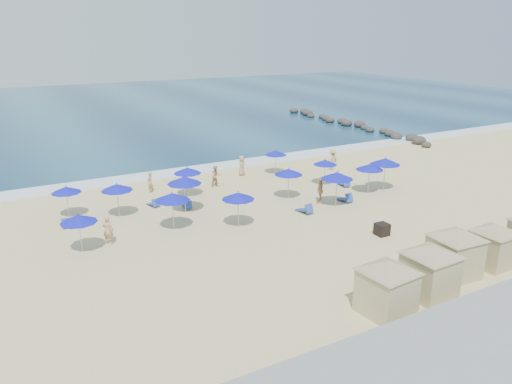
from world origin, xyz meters
TOP-DOWN VIEW (x-y plane):
  - ground at (0.00, 0.00)m, footprint 160.00×160.00m
  - ocean at (0.00, 55.00)m, footprint 160.00×80.00m
  - surf_line at (0.00, 15.50)m, footprint 160.00×2.50m
  - seawall at (0.00, -13.50)m, footprint 160.00×6.10m
  - rock_jetty at (24.01, 24.90)m, footprint 2.56×26.66m
  - trash_bin at (3.04, -3.40)m, footprint 0.75×0.75m
  - cabana_0 at (-2.83, -9.97)m, footprint 4.31×4.31m
  - cabana_1 at (-0.03, -9.76)m, footprint 4.39×4.39m
  - cabana_2 at (2.51, -9.02)m, footprint 4.45×4.45m
  - cabana_3 at (5.21, -9.20)m, footprint 4.04×4.04m
  - umbrella_0 at (-12.75, 8.83)m, footprint 1.91×1.91m
  - umbrella_1 at (-13.08, 2.79)m, footprint 2.01×2.01m
  - umbrella_2 at (-9.87, 7.30)m, footprint 2.05×2.05m
  - umbrella_3 at (-7.52, 3.43)m, footprint 2.16×2.16m
  - umbrella_4 at (-4.35, 8.96)m, footprint 2.03×2.03m
  - umbrella_5 at (-5.77, 5.92)m, footprint 2.30×2.30m
  - umbrella_6 at (-3.83, 1.95)m, footprint 2.05×2.05m
  - umbrella_7 at (1.81, 5.03)m, footprint 2.05×2.05m
  - umbrella_8 at (3.80, 2.02)m, footprint 2.24×2.24m
  - umbrella_9 at (4.41, 11.07)m, footprint 1.87×1.87m
  - umbrella_10 at (6.14, 6.47)m, footprint 1.88×1.88m
  - umbrella_11 at (7.74, 3.18)m, footprint 2.06×2.06m
  - umbrella_12 at (9.30, 3.22)m, footprint 2.28×2.28m
  - beach_chair_0 at (-13.21, 7.14)m, footprint 0.66×1.27m
  - beach_chair_1 at (-7.25, 8.14)m, footprint 0.70×1.22m
  - beach_chair_2 at (-5.38, 6.59)m, footprint 0.74×1.25m
  - beach_chair_3 at (1.20, 1.92)m, footprint 0.75×1.38m
  - beach_chair_4 at (5.00, 2.42)m, footprint 0.69×1.36m
  - beach_chair_5 at (7.26, 5.37)m, footprint 0.73×1.32m
  - beachgoer_0 at (-11.50, 3.19)m, footprint 0.74×0.69m
  - beachgoer_1 at (-1.53, 10.21)m, footprint 0.85×0.68m
  - beachgoer_2 at (3.30, 3.20)m, footprint 0.94×1.15m
  - beachgoer_3 at (9.39, 9.73)m, footprint 1.33×0.99m
  - beachgoer_4 at (1.70, 12.05)m, footprint 0.88×0.99m
  - beachgoer_5 at (-6.49, 11.27)m, footprint 0.69×0.68m

SIDE VIEW (x-z plane):
  - ground at x=0.00m, z-range 0.00..0.00m
  - ocean at x=0.00m, z-range 0.00..0.06m
  - surf_line at x=0.00m, z-range 0.00..0.08m
  - beach_chair_1 at x=-7.25m, z-range -0.10..0.54m
  - beach_chair_2 at x=-5.38m, z-range -0.10..0.55m
  - beach_chair_0 at x=-13.21m, z-range -0.10..0.57m
  - beach_chair_5 at x=7.26m, z-range -0.11..0.59m
  - beach_chair_3 at x=1.20m, z-range -0.11..0.61m
  - beach_chair_4 at x=5.00m, z-range -0.11..0.62m
  - rock_jetty at x=24.01m, z-range -0.12..0.84m
  - trash_bin at x=3.04m, z-range 0.00..0.73m
  - seawall at x=0.00m, z-range 0.04..1.26m
  - beachgoer_5 at x=-6.49m, z-range 0.00..1.61m
  - beachgoer_1 at x=-1.53m, z-range 0.00..1.68m
  - beachgoer_4 at x=1.70m, z-range 0.00..1.69m
  - beachgoer_0 at x=-11.50m, z-range 0.00..1.70m
  - beachgoer_3 at x=9.39m, z-range 0.00..1.83m
  - beachgoer_2 at x=3.30m, z-range 0.00..1.83m
  - cabana_3 at x=5.21m, z-range 0.18..2.72m
  - cabana_0 at x=-2.83m, z-range 0.20..2.91m
  - cabana_1 at x=-0.03m, z-range 0.20..2.95m
  - cabana_2 at x=2.51m, z-range 0.20..3.00m
  - umbrella_9 at x=4.41m, z-range 0.78..2.91m
  - umbrella_10 at x=6.14m, z-range 0.79..2.92m
  - umbrella_0 at x=-12.75m, z-range 0.80..2.97m
  - umbrella_1 at x=-13.08m, z-range 0.84..3.13m
  - umbrella_4 at x=-4.35m, z-range 0.85..3.15m
  - umbrella_6 at x=-3.83m, z-range 0.86..3.19m
  - umbrella_7 at x=1.81m, z-range 0.86..3.19m
  - umbrella_2 at x=-9.87m, z-range 0.86..3.19m
  - umbrella_11 at x=7.74m, z-range 0.86..3.21m
  - umbrella_3 at x=-7.52m, z-range 0.90..3.36m
  - umbrella_8 at x=3.80m, z-range 0.94..3.49m
  - umbrella_12 at x=9.30m, z-range 0.95..3.55m
  - umbrella_5 at x=-5.77m, z-range 0.96..3.57m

